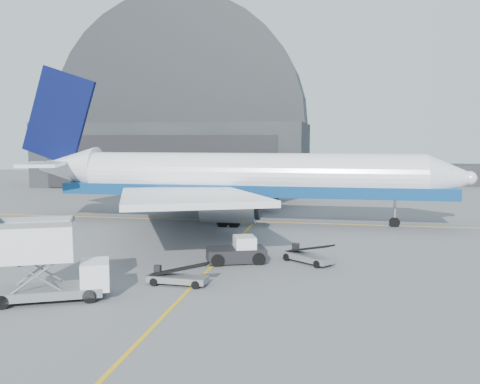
% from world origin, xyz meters
% --- Properties ---
extents(ground, '(200.00, 200.00, 0.00)m').
position_xyz_m(ground, '(0.00, 0.00, 0.00)').
color(ground, '#565659').
rests_on(ground, ground).
extents(taxi_lines, '(80.00, 42.12, 0.02)m').
position_xyz_m(taxi_lines, '(0.00, 12.67, 0.01)').
color(taxi_lines, gold).
rests_on(taxi_lines, ground).
extents(hangar, '(50.00, 28.30, 28.00)m').
position_xyz_m(hangar, '(-22.00, 64.95, 9.54)').
color(hangar, black).
rests_on(hangar, ground).
extents(airliner, '(50.85, 49.31, 17.85)m').
position_xyz_m(airliner, '(-2.28, 19.23, 4.99)').
color(airliner, white).
rests_on(airliner, ground).
extents(catering_truck, '(6.96, 4.87, 4.50)m').
position_xyz_m(catering_truck, '(-7.54, -10.77, 2.28)').
color(catering_truck, slate).
rests_on(catering_truck, ground).
extents(pushback_tug, '(4.96, 3.79, 2.04)m').
position_xyz_m(pushback_tug, '(1.64, 0.64, 0.77)').
color(pushback_tug, black).
rests_on(pushback_tug, ground).
extents(belt_loader_a, '(4.15, 1.62, 1.57)m').
position_xyz_m(belt_loader_a, '(-1.07, -6.20, 0.48)').
color(belt_loader_a, slate).
rests_on(belt_loader_a, ground).
extents(belt_loader_b, '(4.19, 3.75, 1.71)m').
position_xyz_m(belt_loader_b, '(6.86, 1.37, 0.53)').
color(belt_loader_b, slate).
rests_on(belt_loader_b, ground).
extents(traffic_cone, '(0.35, 0.35, 0.51)m').
position_xyz_m(traffic_cone, '(2.17, 4.28, 0.24)').
color(traffic_cone, '#EE4207').
rests_on(traffic_cone, ground).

